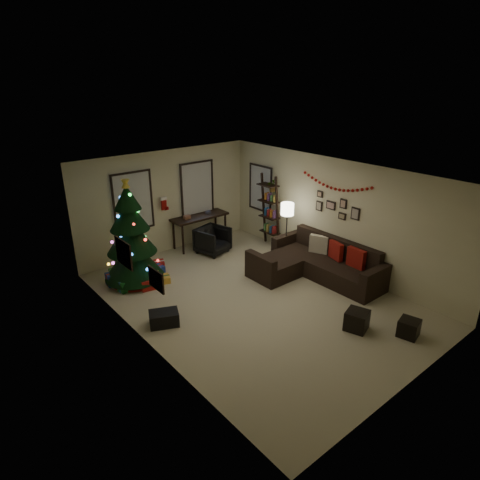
% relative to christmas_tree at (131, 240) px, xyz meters
% --- Properties ---
extents(floor, '(7.00, 7.00, 0.00)m').
position_rel_christmas_tree_xyz_m(floor, '(1.58, -2.38, -1.03)').
color(floor, '#B6AD8A').
rests_on(floor, ground).
extents(ceiling, '(7.00, 7.00, 0.00)m').
position_rel_christmas_tree_xyz_m(ceiling, '(1.58, -2.38, 1.67)').
color(ceiling, white).
rests_on(ceiling, floor).
extents(wall_back, '(5.00, 0.00, 5.00)m').
position_rel_christmas_tree_xyz_m(wall_back, '(1.58, 1.12, 0.32)').
color(wall_back, beige).
rests_on(wall_back, floor).
extents(wall_front, '(5.00, 0.00, 5.00)m').
position_rel_christmas_tree_xyz_m(wall_front, '(1.58, -5.88, 0.32)').
color(wall_front, beige).
rests_on(wall_front, floor).
extents(wall_left, '(0.00, 7.00, 7.00)m').
position_rel_christmas_tree_xyz_m(wall_left, '(-0.92, -2.38, 0.32)').
color(wall_left, beige).
rests_on(wall_left, floor).
extents(wall_right, '(0.00, 7.00, 7.00)m').
position_rel_christmas_tree_xyz_m(wall_right, '(4.08, -2.38, 0.32)').
color(wall_right, beige).
rests_on(wall_right, floor).
extents(window_back_left, '(1.05, 0.06, 1.50)m').
position_rel_christmas_tree_xyz_m(window_back_left, '(0.63, 1.09, 0.52)').
color(window_back_left, '#728CB2').
rests_on(window_back_left, wall_back).
extents(window_back_right, '(1.05, 0.06, 1.50)m').
position_rel_christmas_tree_xyz_m(window_back_right, '(2.53, 1.09, 0.52)').
color(window_back_right, '#728CB2').
rests_on(window_back_right, wall_back).
extents(window_right_wall, '(0.06, 0.90, 1.30)m').
position_rel_christmas_tree_xyz_m(window_right_wall, '(4.05, 0.17, 0.47)').
color(window_right_wall, '#728CB2').
rests_on(window_right_wall, wall_right).
extents(christmas_tree, '(1.34, 1.34, 2.49)m').
position_rel_christmas_tree_xyz_m(christmas_tree, '(0.00, 0.00, 0.00)').
color(christmas_tree, black).
rests_on(christmas_tree, floor).
extents(presents, '(1.50, 1.21, 0.30)m').
position_rel_christmas_tree_xyz_m(presents, '(0.10, -0.14, -0.92)').
color(presents, navy).
rests_on(presents, floor).
extents(sofa, '(1.94, 2.82, 0.88)m').
position_rel_christmas_tree_xyz_m(sofa, '(3.41, -2.45, -0.74)').
color(sofa, black).
rests_on(sofa, floor).
extents(pillow_red_a, '(0.15, 0.46, 0.45)m').
position_rel_christmas_tree_xyz_m(pillow_red_a, '(3.79, -3.31, -0.39)').
color(pillow_red_a, maroon).
rests_on(pillow_red_a, sofa).
extents(pillow_red_b, '(0.22, 0.44, 0.42)m').
position_rel_christmas_tree_xyz_m(pillow_red_b, '(3.79, -2.74, -0.39)').
color(pillow_red_b, maroon).
rests_on(pillow_red_b, sofa).
extents(pillow_cream, '(0.30, 0.47, 0.46)m').
position_rel_christmas_tree_xyz_m(pillow_cream, '(3.79, -2.23, -0.40)').
color(pillow_cream, '#BFB69B').
rests_on(pillow_cream, sofa).
extents(ottoman_near, '(0.50, 0.50, 0.38)m').
position_rel_christmas_tree_xyz_m(ottoman_near, '(2.32, -4.44, -0.84)').
color(ottoman_near, black).
rests_on(ottoman_near, floor).
extents(ottoman_far, '(0.42, 0.42, 0.33)m').
position_rel_christmas_tree_xyz_m(ottoman_far, '(2.87, -5.18, -0.87)').
color(ottoman_far, black).
rests_on(ottoman_far, floor).
extents(desk, '(1.61, 0.57, 0.87)m').
position_rel_christmas_tree_xyz_m(desk, '(2.41, 0.84, -0.27)').
color(desk, black).
rests_on(desk, floor).
extents(desk_chair, '(0.84, 0.80, 0.71)m').
position_rel_christmas_tree_xyz_m(desk_chair, '(2.37, 0.19, -0.68)').
color(desk_chair, black).
rests_on(desk_chair, floor).
extents(bookshelf, '(0.30, 0.59, 2.02)m').
position_rel_christmas_tree_xyz_m(bookshelf, '(3.88, -0.39, -0.06)').
color(bookshelf, black).
rests_on(bookshelf, floor).
extents(potted_plant, '(0.51, 0.52, 0.44)m').
position_rel_christmas_tree_xyz_m(potted_plant, '(3.88, -0.46, 0.75)').
color(potted_plant, '#4C4C4C').
rests_on(potted_plant, bookshelf).
extents(floor_lamp, '(0.32, 0.32, 1.53)m').
position_rel_christmas_tree_xyz_m(floor_lamp, '(3.53, -1.38, 0.24)').
color(floor_lamp, black).
rests_on(floor_lamp, floor).
extents(art_map, '(0.04, 0.60, 0.50)m').
position_rel_christmas_tree_xyz_m(art_map, '(-0.90, -1.65, 0.49)').
color(art_map, black).
rests_on(art_map, wall_left).
extents(art_abstract, '(0.04, 0.45, 0.35)m').
position_rel_christmas_tree_xyz_m(art_abstract, '(-0.90, -2.81, 0.42)').
color(art_abstract, black).
rests_on(art_abstract, wall_left).
extents(gallery, '(0.03, 1.25, 0.54)m').
position_rel_christmas_tree_xyz_m(gallery, '(4.06, -2.45, 0.54)').
color(gallery, black).
rests_on(gallery, wall_right).
extents(garland, '(0.08, 1.90, 0.30)m').
position_rel_christmas_tree_xyz_m(garland, '(4.03, -2.39, 1.09)').
color(garland, '#A5140C').
rests_on(garland, wall_right).
extents(stocking_left, '(0.20, 0.05, 0.36)m').
position_rel_christmas_tree_xyz_m(stocking_left, '(1.44, 0.99, 0.34)').
color(stocking_left, '#990F0C').
rests_on(stocking_left, wall_back).
extents(stocking_right, '(0.20, 0.05, 0.36)m').
position_rel_christmas_tree_xyz_m(stocking_right, '(1.77, 1.19, 0.39)').
color(stocking_right, '#990F0C').
rests_on(stocking_right, wall_back).
extents(storage_bin, '(0.65, 0.56, 0.28)m').
position_rel_christmas_tree_xyz_m(storage_bin, '(-0.40, -2.01, -0.89)').
color(storage_bin, black).
rests_on(storage_bin, floor).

